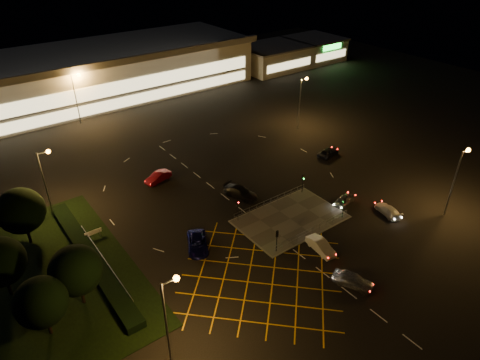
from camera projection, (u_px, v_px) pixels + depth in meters
ground at (270, 218)px, 59.19m from camera, size 180.00×180.00×0.00m
pedestrian_island at (290, 219)px, 58.80m from camera, size 14.00×9.00×0.12m
grass_verge at (49, 278)px, 49.03m from camera, size 18.00×30.00×0.08m
hedge at (91, 258)px, 51.34m from camera, size 2.00×26.00×1.00m
supermarket at (99, 72)px, 99.09m from camera, size 72.00×26.50×10.50m
retail_unit_a at (272, 57)px, 118.13m from camera, size 18.80×14.80×6.35m
retail_unit_b at (314, 48)px, 126.27m from camera, size 14.80×14.80×6.35m
streetlight_sw at (169, 311)px, 36.55m from camera, size 1.78×0.56×10.03m
streetlight_se at (458, 173)px, 56.58m from camera, size 1.78×0.56×10.03m
streetlight_nw at (46, 175)px, 56.18m from camera, size 1.78×0.56×10.03m
streetlight_ne at (302, 96)px, 82.02m from camera, size 1.78×0.56×10.03m
streetlight_far_left at (77, 92)px, 83.97m from camera, size 1.78×0.56×10.03m
streetlight_far_right at (235, 57)px, 105.73m from camera, size 1.78×0.56×10.03m
signal_sw at (277, 237)px, 51.80m from camera, size 0.28×0.30×3.15m
signal_se at (344, 204)px, 57.92m from camera, size 0.28×0.30×3.15m
signal_nw at (238, 207)px, 57.30m from camera, size 0.28×0.30×3.15m
signal_ne at (303, 179)px, 63.42m from camera, size 0.28×0.30×3.15m
tree_a at (41, 302)px, 40.28m from camera, size 5.04×5.04×6.86m
tree_c at (21, 211)px, 52.00m from camera, size 5.76×5.76×7.84m
tree_e at (76, 270)px, 43.54m from camera, size 5.40×5.40×7.35m
car_near_silver at (353, 280)px, 47.73m from camera, size 3.45×4.96×1.57m
car_queue_white at (321, 246)px, 52.85m from camera, size 2.06×4.58×1.46m
car_left_blue at (197, 243)px, 53.30m from camera, size 4.60×5.84×1.47m
car_far_dkgrey at (241, 192)px, 63.29m from camera, size 3.74×5.85×1.58m
car_right_silver at (345, 200)px, 61.79m from camera, size 4.30×2.47×1.38m
car_circ_red at (158, 177)px, 67.17m from camera, size 4.78×2.70×1.49m
car_east_grey at (328, 152)px, 74.63m from camera, size 4.89×2.99×1.27m
car_approach_white at (388, 210)px, 59.61m from camera, size 2.80×4.66×1.27m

